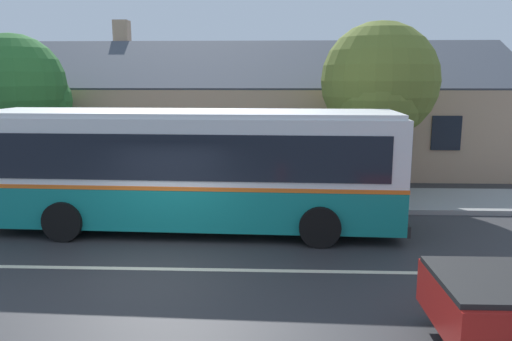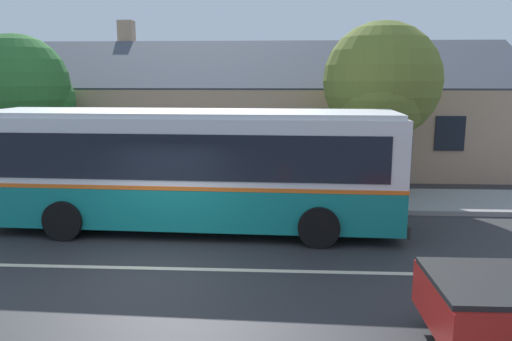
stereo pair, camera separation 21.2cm
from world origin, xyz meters
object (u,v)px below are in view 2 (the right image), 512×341
at_px(transit_bus, 191,166).
at_px(street_tree_secondary, 23,89).
at_px(bench_down_street, 165,187).
at_px(street_tree_primary, 382,86).
at_px(bench_by_building, 25,183).
at_px(bus_stop_sign, 386,158).

distance_m(transit_bus, street_tree_secondary, 8.31).
relative_size(bench_down_street, street_tree_primary, 0.28).
relative_size(transit_bus, bench_by_building, 6.66).
bearing_deg(transit_bus, bench_down_street, 117.98).
height_order(transit_bus, bench_by_building, transit_bus).
relative_size(bench_by_building, street_tree_secondary, 0.30).
bearing_deg(bench_down_street, transit_bus, -62.02).
height_order(bench_by_building, bench_down_street, same).
bearing_deg(transit_bus, bench_by_building, 155.32).
relative_size(transit_bus, bench_down_street, 6.82).
bearing_deg(bench_by_building, bus_stop_sign, -3.44).
height_order(transit_bus, street_tree_secondary, street_tree_secondary).
distance_m(bench_by_building, bus_stop_sign, 11.62).
bearing_deg(bench_by_building, transit_bus, -24.68).
xyz_separation_m(bench_by_building, street_tree_primary, (11.70, 1.28, 3.14)).
bearing_deg(street_tree_secondary, bench_by_building, -67.40).
bearing_deg(bench_by_building, bench_down_street, -3.43).
relative_size(bench_by_building, street_tree_primary, 0.28).
bearing_deg(street_tree_secondary, bus_stop_sign, -10.89).
bearing_deg(transit_bus, bus_stop_sign, 20.88).
bearing_deg(transit_bus, street_tree_primary, 35.77).
xyz_separation_m(bench_down_street, bus_stop_sign, (6.81, -0.41, 1.08)).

